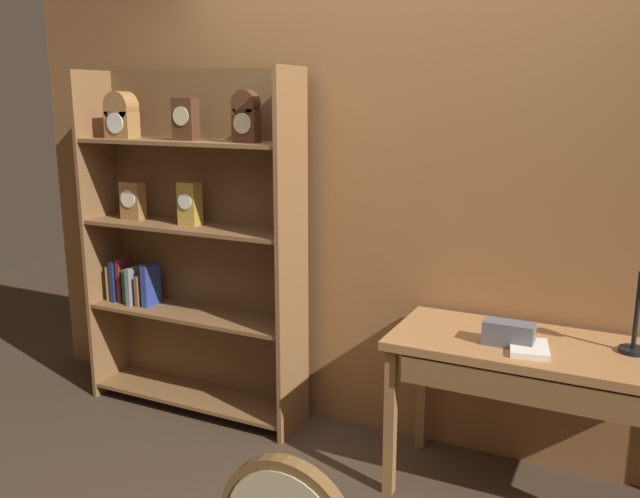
% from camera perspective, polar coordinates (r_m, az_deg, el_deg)
% --- Properties ---
extents(back_wood_panel, '(4.80, 0.05, 2.60)m').
position_cam_1_polar(back_wood_panel, '(3.52, 6.51, 4.12)').
color(back_wood_panel, brown).
rests_on(back_wood_panel, ground).
extents(bookshelf, '(1.35, 0.33, 1.98)m').
position_cam_1_polar(bookshelf, '(3.93, -11.20, 0.63)').
color(bookshelf, brown).
rests_on(bookshelf, ground).
extents(workbench, '(1.46, 0.58, 0.76)m').
position_cam_1_polar(workbench, '(3.13, 19.55, -9.57)').
color(workbench, '#9E6B3D').
rests_on(workbench, ground).
extents(toolbox_small, '(0.22, 0.10, 0.11)m').
position_cam_1_polar(toolbox_small, '(3.06, 15.83, -6.98)').
color(toolbox_small, '#595960').
rests_on(toolbox_small, workbench).
extents(open_repair_manual, '(0.20, 0.25, 0.02)m').
position_cam_1_polar(open_repair_manual, '(3.03, 17.44, -8.08)').
color(open_repair_manual, silver).
rests_on(open_repair_manual, workbench).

